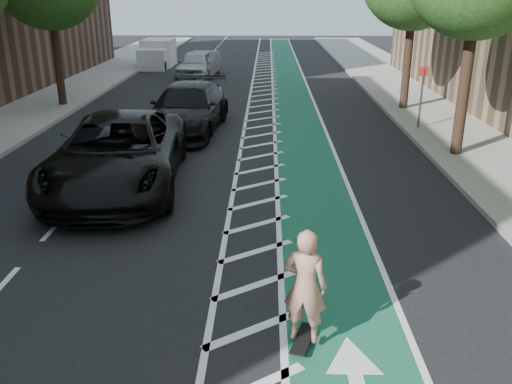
{
  "coord_description": "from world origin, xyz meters",
  "views": [
    {
      "loc": [
        1.72,
        -8.8,
        5.15
      ],
      "look_at": [
        1.49,
        2.06,
        1.1
      ],
      "focal_mm": 38.0,
      "sensor_mm": 36.0,
      "label": 1
    }
  ],
  "objects_px": {
    "suv_near": "(118,153)",
    "barrel_a": "(77,163)",
    "suv_far": "(187,109)",
    "skateboarder": "(305,286)"
  },
  "relations": [
    {
      "from": "skateboarder",
      "to": "suv_far",
      "type": "distance_m",
      "value": 13.98
    },
    {
      "from": "suv_near",
      "to": "suv_far",
      "type": "bearing_deg",
      "value": 76.93
    },
    {
      "from": "barrel_a",
      "to": "suv_far",
      "type": "bearing_deg",
      "value": 66.9
    },
    {
      "from": "suv_near",
      "to": "barrel_a",
      "type": "distance_m",
      "value": 1.69
    },
    {
      "from": "barrel_a",
      "to": "suv_near",
      "type": "bearing_deg",
      "value": -25.79
    },
    {
      "from": "skateboarder",
      "to": "suv_far",
      "type": "height_order",
      "value": "skateboarder"
    },
    {
      "from": "skateboarder",
      "to": "suv_near",
      "type": "height_order",
      "value": "suv_near"
    },
    {
      "from": "skateboarder",
      "to": "suv_far",
      "type": "relative_size",
      "value": 0.3
    },
    {
      "from": "skateboarder",
      "to": "suv_far",
      "type": "xyz_separation_m",
      "value": [
        -3.67,
        13.49,
        -0.13
      ]
    },
    {
      "from": "suv_near",
      "to": "suv_far",
      "type": "relative_size",
      "value": 1.15
    }
  ]
}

